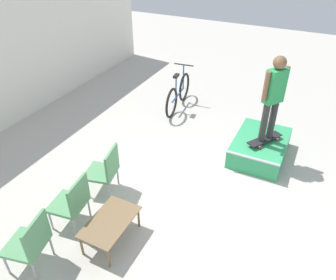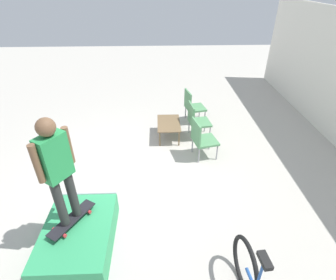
% 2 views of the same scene
% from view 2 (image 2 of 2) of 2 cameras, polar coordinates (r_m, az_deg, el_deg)
% --- Properties ---
extents(ground_plane, '(24.00, 24.00, 0.00)m').
position_cam_2_polar(ground_plane, '(5.76, -8.45, -7.35)').
color(ground_plane, '#B7B2A8').
extents(skate_ramp_box, '(1.49, 1.03, 0.44)m').
position_cam_2_polar(skate_ramp_box, '(4.55, -18.81, -19.25)').
color(skate_ramp_box, '#339E60').
rests_on(skate_ramp_box, ground_plane).
extents(skateboard_on_ramp, '(0.80, 0.59, 0.07)m').
position_cam_2_polar(skateboard_on_ramp, '(4.41, -20.17, -15.83)').
color(skateboard_on_ramp, black).
rests_on(skateboard_on_ramp, skate_ramp_box).
extents(person_skater, '(0.49, 0.38, 1.71)m').
position_cam_2_polar(person_skater, '(3.75, -23.07, -5.20)').
color(person_skater, '#2D2D2D').
rests_on(person_skater, skateboard_on_ramp).
extents(coffee_table, '(0.94, 0.58, 0.42)m').
position_cam_2_polar(coffee_table, '(6.76, 0.16, 3.42)').
color(coffee_table, brown).
rests_on(coffee_table, ground_plane).
extents(patio_chair_left, '(0.62, 0.62, 0.94)m').
position_cam_2_polar(patio_chair_left, '(7.52, 5.33, 7.58)').
color(patio_chair_left, '#99999E').
rests_on(patio_chair_left, ground_plane).
extents(patio_chair_center, '(0.59, 0.59, 0.94)m').
position_cam_2_polar(patio_chair_center, '(6.75, 6.18, 4.48)').
color(patio_chair_center, '#99999E').
rests_on(patio_chair_center, ground_plane).
extents(patio_chair_right, '(0.62, 0.62, 0.94)m').
position_cam_2_polar(patio_chair_right, '(5.99, 7.29, 0.51)').
color(patio_chair_right, '#99999E').
rests_on(patio_chair_right, ground_plane).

